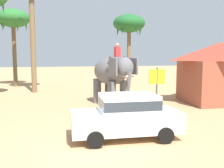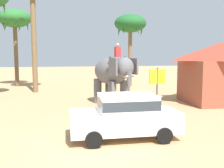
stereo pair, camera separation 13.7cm
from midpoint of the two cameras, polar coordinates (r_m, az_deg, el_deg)
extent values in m
plane|color=tan|center=(9.44, -5.22, -13.30)|extent=(120.00, 120.00, 0.00)
cube|color=white|center=(9.94, 2.64, -8.16)|extent=(4.12, 1.76, 0.76)
cube|color=white|center=(9.81, 3.23, -4.17)|extent=(2.12, 1.59, 0.64)
cube|color=#2D3842|center=(9.81, 3.23, -4.17)|extent=(2.14, 1.61, 0.35)
cylinder|color=black|center=(9.03, -4.14, -12.21)|extent=(0.60, 0.19, 0.60)
cylinder|color=black|center=(10.65, -5.21, -9.29)|extent=(0.60, 0.19, 0.60)
cylinder|color=black|center=(9.64, 11.34, -11.10)|extent=(0.60, 0.19, 0.60)
cylinder|color=black|center=(11.17, 8.04, -8.58)|extent=(0.60, 0.19, 0.60)
ellipsoid|color=slate|center=(16.37, -0.67, 2.88)|extent=(2.55, 3.46, 1.70)
cylinder|color=slate|center=(15.97, 2.40, -2.11)|extent=(0.52, 0.52, 1.60)
cylinder|color=slate|center=(15.50, -0.31, -2.36)|extent=(0.52, 0.52, 1.60)
cylinder|color=slate|center=(17.53, -0.97, -1.33)|extent=(0.52, 0.52, 1.60)
cylinder|color=slate|center=(17.11, -3.52, -1.53)|extent=(0.52, 0.52, 1.60)
ellipsoid|color=slate|center=(14.98, 2.51, 3.67)|extent=(1.37, 1.31, 1.20)
cube|color=slate|center=(15.47, 4.52, 3.93)|extent=(0.38, 0.79, 0.96)
cube|color=slate|center=(14.68, -0.05, 3.81)|extent=(0.38, 0.79, 0.96)
cone|color=slate|center=(14.70, 3.46, -0.31)|extent=(0.46, 0.46, 1.60)
cone|color=beige|center=(14.83, 4.19, 1.69)|extent=(0.30, 0.57, 0.21)
cone|color=beige|center=(14.54, 2.52, 1.60)|extent=(0.30, 0.57, 0.21)
cube|color=red|center=(15.61, 0.93, 7.10)|extent=(0.40, 0.34, 0.60)
sphere|color=tan|center=(15.62, 0.93, 8.64)|extent=(0.22, 0.22, 0.22)
cylinder|color=#333338|center=(15.90, 2.52, 5.10)|extent=(0.12, 0.12, 0.55)
cylinder|color=#333338|center=(15.35, -0.72, 5.06)|extent=(0.12, 0.12, 0.55)
cylinder|color=brown|center=(22.77, -17.29, 9.95)|extent=(0.43, 0.43, 9.34)
cone|color=#286B2D|center=(20.23, -23.22, 16.21)|extent=(0.40, 0.92, 1.64)
cylinder|color=brown|center=(26.41, 3.59, 6.20)|extent=(0.39, 0.39, 6.10)
ellipsoid|color=#1E5B28|center=(26.59, 3.64, 13.22)|extent=(3.20, 3.20, 1.80)
cone|color=#1E5B28|center=(26.87, 6.16, 12.05)|extent=(0.40, 0.92, 1.64)
cone|color=#1E5B28|center=(27.73, 3.76, 11.90)|extent=(0.91, 0.57, 1.67)
cone|color=#1E5B28|center=(26.99, 1.19, 12.06)|extent=(0.73, 0.83, 1.69)
cone|color=#1E5B28|center=(25.62, 1.91, 12.35)|extent=(0.73, 0.83, 1.69)
cone|color=#1E5B28|center=(25.55, 5.14, 12.35)|extent=(0.91, 0.57, 1.67)
cylinder|color=brown|center=(27.66, -20.87, 6.27)|extent=(0.40, 0.40, 6.54)
ellipsoid|color=#286B2D|center=(27.89, -21.17, 13.41)|extent=(3.20, 3.20, 1.80)
cone|color=#286B2D|center=(27.67, -18.62, 12.52)|extent=(0.40, 0.92, 1.64)
cone|color=#286B2D|center=(28.90, -20.01, 12.20)|extent=(0.91, 0.57, 1.67)
cone|color=#286B2D|center=(28.69, -22.85, 12.13)|extent=(0.73, 0.83, 1.69)
cone|color=#286B2D|center=(27.31, -23.43, 12.41)|extent=(0.73, 0.83, 1.69)
cone|color=#286B2D|center=(26.65, -20.74, 12.69)|extent=(0.91, 0.57, 1.67)
cube|color=#994C38|center=(18.52, 22.31, 0.47)|extent=(4.50, 3.73, 2.80)
pyramid|color=#9E3828|center=(18.43, 22.58, 6.67)|extent=(5.12, 4.34, 1.20)
cylinder|color=#4C4C51|center=(16.06, 9.61, -0.70)|extent=(0.10, 0.10, 2.40)
cube|color=yellow|center=(15.99, 9.65, 1.61)|extent=(1.00, 0.08, 0.90)
camera|label=1|loc=(0.07, -90.28, -0.03)|focal=41.38mm
camera|label=2|loc=(0.07, 89.72, 0.03)|focal=41.38mm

